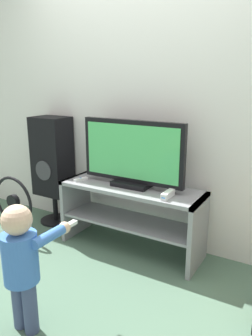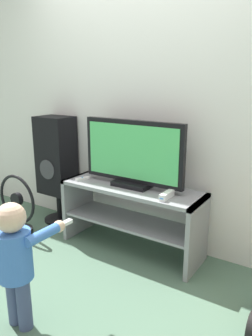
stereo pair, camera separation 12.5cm
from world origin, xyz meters
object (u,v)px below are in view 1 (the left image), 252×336
(television, at_px, (132,154))
(speaker_tower, at_px, (52,159))
(game_console, at_px, (168,195))
(remote_primary, at_px, (81,179))
(child, at_px, (22,258))
(floor_fan, at_px, (14,210))

(television, height_order, speaker_tower, television)
(game_console, height_order, speaker_tower, speaker_tower)
(television, height_order, remote_primary, television)
(television, xyz_separation_m, remote_primary, (-0.47, -0.10, -0.26))
(remote_primary, relative_size, speaker_tower, 0.12)
(television, xyz_separation_m, game_console, (0.38, -0.11, -0.25))
(game_console, relative_size, child, 0.22)
(game_console, bearing_deg, television, 163.70)
(floor_fan, bearing_deg, game_console, 9.58)
(child, bearing_deg, remote_primary, 111.22)
(remote_primary, distance_m, floor_fan, 0.74)
(game_console, relative_size, speaker_tower, 0.16)
(child, height_order, speaker_tower, speaker_tower)
(television, distance_m, speaker_tower, 0.99)
(child, bearing_deg, game_console, 67.77)
(television, distance_m, child, 1.23)
(remote_primary, bearing_deg, television, 11.85)
(speaker_tower, relative_size, floor_fan, 1.87)
(television, bearing_deg, child, -92.77)
(television, distance_m, remote_primary, 0.55)
(television, relative_size, speaker_tower, 0.84)
(game_console, bearing_deg, floor_fan, -170.42)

